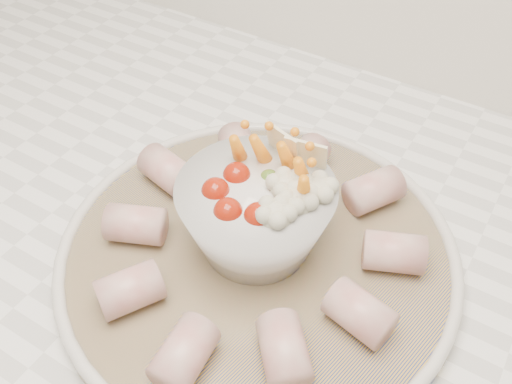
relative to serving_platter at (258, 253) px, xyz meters
The scene contains 3 objects.
serving_platter is the anchor object (origin of this frame).
veggie_bowl 0.05m from the serving_platter, 119.45° to the left, with size 0.14×0.14×0.11m.
cured_meat_rolls 0.02m from the serving_platter, 155.51° to the left, with size 0.31×0.31×0.04m.
Camera 1 is at (-0.00, 1.09, 1.36)m, focal length 40.00 mm.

